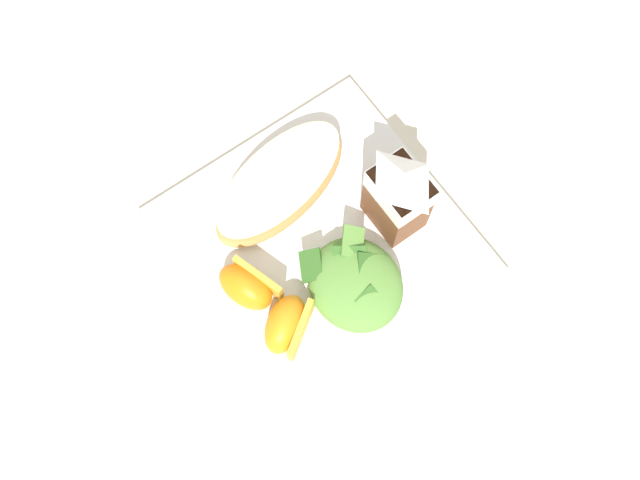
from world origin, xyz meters
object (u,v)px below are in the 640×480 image
Objects in this scene: orange_wedge_front at (247,286)px; milk_carton at (399,195)px; cheesy_pizza_bread at (281,182)px; orange_wedge_middle at (287,325)px; white_plate at (320,245)px; green_salad_pile at (356,283)px.

milk_carton is at bearing 83.23° from orange_wedge_front.
milk_carton is (0.09, 0.08, 0.04)m from cheesy_pizza_bread.
cheesy_pizza_bread is at bearing 147.74° from orange_wedge_middle.
orange_wedge_front is at bearing -169.52° from orange_wedge_middle.
orange_wedge_front is 0.06m from orange_wedge_middle.
milk_carton is 1.61× the size of orange_wedge_front.
green_salad_pile is (0.06, 0.00, 0.03)m from white_plate.
milk_carton is (-0.04, 0.08, 0.04)m from green_salad_pile.
orange_wedge_front is at bearing -96.77° from milk_carton.
white_plate is 2.60× the size of green_salad_pile.
milk_carton is at bearing 39.97° from cheesy_pizza_bread.
cheesy_pizza_bread is at bearing 128.65° from orange_wedge_front.
orange_wedge_front is 0.98× the size of orange_wedge_middle.
orange_wedge_middle is (0.05, 0.01, 0.00)m from orange_wedge_front.
milk_carton reaches higher than orange_wedge_front.
white_plate is at bearing -179.15° from green_salad_pile.
white_plate is 0.11m from milk_carton.
orange_wedge_front is at bearing -90.01° from white_plate.
orange_wedge_middle is at bearing -93.81° from green_salad_pile.
orange_wedge_front is (-0.00, -0.09, 0.03)m from white_plate.
milk_carton is 0.17m from orange_wedge_middle.
white_plate is 0.07m from green_salad_pile.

